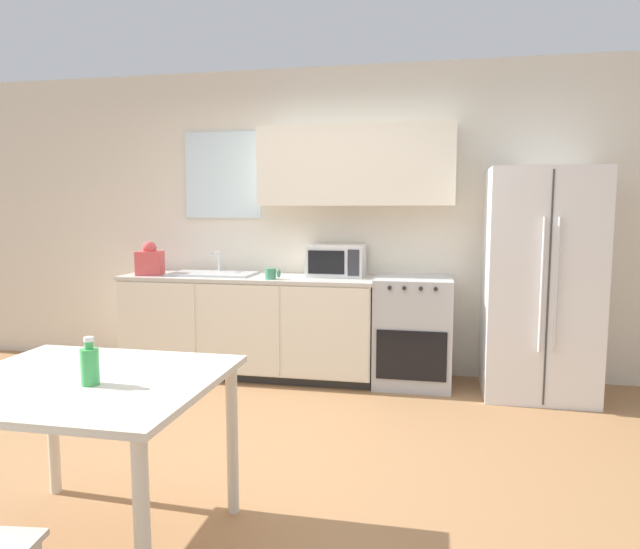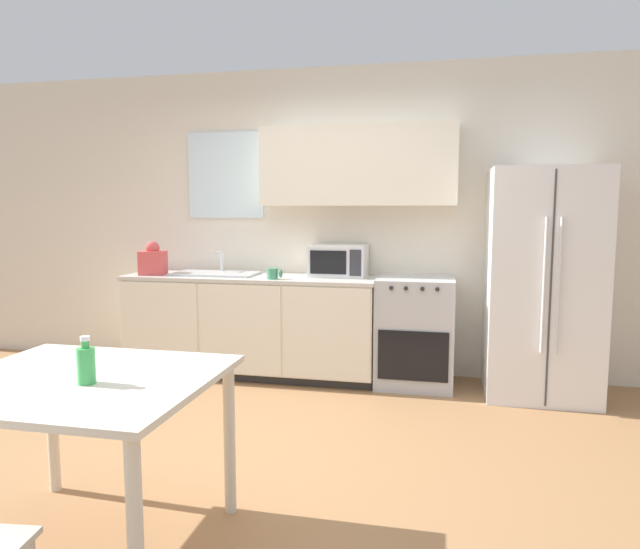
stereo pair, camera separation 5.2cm
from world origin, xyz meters
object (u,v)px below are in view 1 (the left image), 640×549
(coffee_mug, at_px, (271,274))
(drink_bottle, at_px, (90,365))
(oven_range, at_px, (413,331))
(microwave, at_px, (336,261))
(refrigerator, at_px, (540,283))
(dining_table, at_px, (85,402))

(coffee_mug, distance_m, drink_bottle, 2.54)
(oven_range, relative_size, microwave, 1.88)
(refrigerator, distance_m, dining_table, 3.44)
(microwave, bearing_deg, drink_bottle, -100.07)
(coffee_mug, height_order, dining_table, coffee_mug)
(dining_table, bearing_deg, coffee_mug, 87.88)
(refrigerator, relative_size, microwave, 3.69)
(coffee_mug, bearing_deg, refrigerator, 4.01)
(oven_range, xyz_separation_m, refrigerator, (0.97, -0.06, 0.44))
(refrigerator, distance_m, drink_bottle, 3.44)
(coffee_mug, bearing_deg, dining_table, -92.12)
(microwave, height_order, dining_table, microwave)
(drink_bottle, bearing_deg, microwave, 79.93)
(drink_bottle, bearing_deg, refrigerator, 51.32)
(oven_range, relative_size, refrigerator, 0.51)
(oven_range, distance_m, dining_table, 2.96)
(oven_range, xyz_separation_m, coffee_mug, (-1.16, -0.21, 0.48))
(oven_range, height_order, refrigerator, refrigerator)
(refrigerator, height_order, drink_bottle, refrigerator)
(dining_table, xyz_separation_m, drink_bottle, (0.08, -0.07, 0.18))
(coffee_mug, xyz_separation_m, dining_table, (-0.09, -2.46, -0.26))
(refrigerator, bearing_deg, coffee_mug, -175.99)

